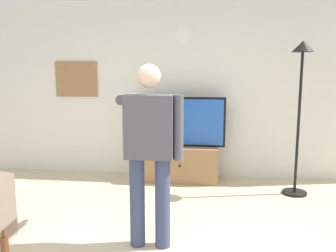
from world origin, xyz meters
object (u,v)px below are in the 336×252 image
object	(u,v)px
framed_picture	(77,79)
floor_lamp	(301,86)
person_standing_nearer_lamp	(150,145)
television	(181,122)
wall_clock	(183,35)
tv_stand	(181,164)

from	to	relation	value
framed_picture	floor_lamp	distance (m)	3.34
floor_lamp	person_standing_nearer_lamp	world-z (taller)	floor_lamp
television	floor_lamp	xyz separation A→B (m)	(1.57, -0.44, 0.55)
person_standing_nearer_lamp	framed_picture	bearing A→B (deg)	124.35
floor_lamp	framed_picture	bearing A→B (deg)	168.00
framed_picture	floor_lamp	world-z (taller)	floor_lamp
wall_clock	framed_picture	bearing A→B (deg)	179.83
person_standing_nearer_lamp	floor_lamp	bearing A→B (deg)	43.18
wall_clock	floor_lamp	world-z (taller)	wall_clock
tv_stand	wall_clock	xyz separation A→B (m)	(0.00, 0.29, 1.91)
tv_stand	framed_picture	world-z (taller)	framed_picture
tv_stand	television	bearing A→B (deg)	90.00
floor_lamp	person_standing_nearer_lamp	size ratio (longest dim) A/B	1.19
television	tv_stand	bearing A→B (deg)	-90.00
tv_stand	wall_clock	bearing A→B (deg)	90.00
wall_clock	person_standing_nearer_lamp	world-z (taller)	wall_clock
floor_lamp	wall_clock	bearing A→B (deg)	156.30
tv_stand	framed_picture	size ratio (longest dim) A/B	1.62
tv_stand	television	world-z (taller)	television
television	floor_lamp	distance (m)	1.72
tv_stand	floor_lamp	xyz separation A→B (m)	(1.57, -0.40, 1.18)
tv_stand	person_standing_nearer_lamp	bearing A→B (deg)	-93.75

